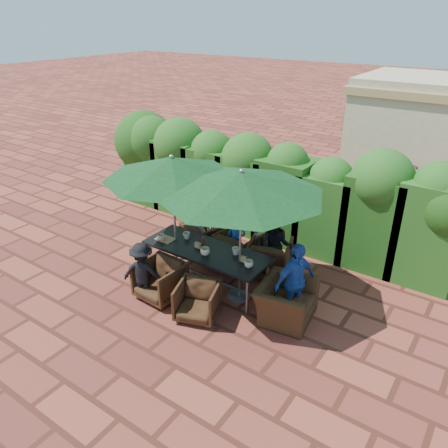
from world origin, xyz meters
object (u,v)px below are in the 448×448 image
Objects in this scene: dining_table at (206,253)px; chair_near_left at (160,279)px; chair_far_left at (204,236)px; chair_far_right at (269,256)px; chair_near_right at (198,299)px; chair_far_mid at (238,247)px; umbrella_right at (241,183)px; umbrella_left at (172,168)px; chair_end_right at (286,295)px.

dining_table is 3.13× the size of chair_near_left.
chair_far_left is at bearing 104.11° from chair_near_left.
chair_far_right reaches higher than dining_table.
chair_near_left is (-0.43, -0.83, -0.29)m from dining_table.
chair_far_mid is at bearing 82.33° from chair_near_right.
umbrella_right reaches higher than chair_far_right.
umbrella_left is 2.21m from chair_far_mid.
chair_far_right is at bearing -167.91° from chair_far_mid.
chair_far_right is (0.69, 0.06, 0.01)m from chair_far_mid.
chair_far_right is (0.06, 0.99, -1.81)m from umbrella_right.
umbrella_left reaches higher than chair_end_right.
chair_far_right reaches higher than chair_far_mid.
umbrella_left is at bearing 111.36° from chair_near_left.
dining_table is 3.13× the size of chair_far_left.
chair_far_right is at bearing 58.92° from chair_near_left.
chair_end_right is at bearing -1.99° from dining_table.
umbrella_right is at bearing 78.72° from chair_end_right.
chair_far_right is 0.82× the size of chair_end_right.
dining_table is at bearing 4.68° from umbrella_left.
chair_far_right is 1.39m from chair_end_right.
chair_end_right is (2.40, -0.00, -1.78)m from umbrella_left.
umbrella_right is 2.13m from chair_far_mid.
chair_end_right is at bearing 22.88° from chair_near_left.
chair_far_left is at bearing 148.15° from umbrella_right.
dining_table is 1.69m from umbrella_left.
chair_far_right is 1.16× the size of chair_near_right.
umbrella_left is at bearing 81.92° from chair_end_right.
chair_far_left reaches higher than dining_table.
dining_table reaches higher than chair_near_right.
umbrella_left is 2.36m from chair_near_right.
umbrella_right is 3.45× the size of chair_far_right.
chair_far_right is 1.05× the size of chair_near_left.
chair_far_left is at bearing 95.12° from umbrella_left.
chair_end_right reaches higher than chair_far_right.
chair_far_left is at bearing -14.92° from chair_far_right.
chair_far_mid reaches higher than dining_table.
chair_far_mid is 1.88m from chair_end_right.
chair_far_mid is 0.70m from chair_far_right.
umbrella_right is at bearing 69.80° from chair_far_right.
umbrella_right is 2.56m from chair_far_left.
umbrella_left reaches higher than chair_far_left.
chair_far_left is at bearing 5.95° from chair_far_mid.
chair_far_right is (1.58, 0.05, 0.02)m from chair_far_left.
chair_near_left is (0.34, -1.77, -0.00)m from chair_far_left.
dining_table is at bearing 65.48° from chair_near_left.
dining_table is 3.02× the size of chair_far_mid.
dining_table is 2.44× the size of chair_end_right.
chair_near_left reaches higher than dining_table.
chair_end_right is at bearing 155.18° from chair_far_mid.
chair_far_right is at bearing 86.53° from umbrella_right.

